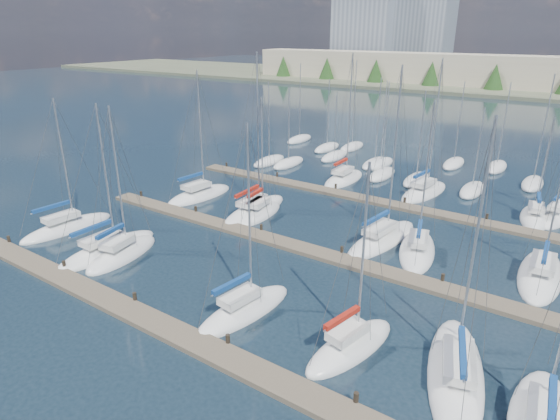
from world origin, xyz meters
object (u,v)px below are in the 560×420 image
Objects in this scene: sailboat_l at (417,250)px; sailboat_h at (200,195)px; sailboat_p at (424,192)px; sailboat_i at (255,210)px; sailboat_r at (557,216)px; sailboat_e at (350,346)px; sailboat_j at (260,213)px; sailboat_f at (456,373)px; sailboat_q at (534,218)px; sailboat_m at (540,275)px; sailboat_b at (108,250)px; sailboat_k at (382,239)px; sailboat_a at (67,227)px; sailboat_c at (122,254)px; sailboat_o at (344,179)px; sailboat_d at (244,310)px.

sailboat_h is at bearing 164.44° from sailboat_l.
sailboat_p is (19.82, 14.83, 0.01)m from sailboat_h.
sailboat_r is (25.06, 15.18, 0.00)m from sailboat_i.
sailboat_h is 28.97m from sailboat_e.
sailboat_j is at bearing 1.09° from sailboat_h.
sailboat_f reaches higher than sailboat_j.
sailboat_m is (2.00, -12.04, -0.00)m from sailboat_q.
sailboat_p is at bearing 46.25° from sailboat_j.
sailboat_j is at bearing 68.57° from sailboat_b.
sailboat_k reaches higher than sailboat_p.
sailboat_l is 1.07× the size of sailboat_j.
sailboat_e is at bearing 1.64° from sailboat_a.
sailboat_i reaches higher than sailboat_q.
sailboat_c is at bearing -113.70° from sailboat_j.
sailboat_b is (-6.99, -28.30, -0.02)m from sailboat_o.
sailboat_p is 1.29× the size of sailboat_e.
sailboat_b is at bearing -111.38° from sailboat_i.
sailboat_k is 0.99× the size of sailboat_o.
sailboat_a is at bearing -160.96° from sailboat_m.
sailboat_m is 26.16m from sailboat_o.
sailboat_r is (2.04, 28.08, 0.01)m from sailboat_f.
sailboat_k is 14.42m from sailboat_p.
sailboat_f is 1.06× the size of sailboat_r.
sailboat_m is 0.98× the size of sailboat_r.
sailboat_o is 1.32× the size of sailboat_e.
sailboat_h is 14.56m from sailboat_b.
sailboat_m is at bearing 6.99° from sailboat_h.
sailboat_c is (1.55, 0.21, 0.01)m from sailboat_b.
sailboat_l is at bearing -46.65° from sailboat_o.
sailboat_b is at bearing -112.58° from sailboat_p.
sailboat_o is at bearing 118.94° from sailboat_l.
sailboat_l is (3.21, -0.38, -0.01)m from sailboat_k.
sailboat_c is (4.82, -13.98, 0.01)m from sailboat_h.
sailboat_q is 33.69m from sailboat_h.
sailboat_k is 20.93m from sailboat_h.
sailboat_c reaches higher than sailboat_j.
sailboat_f is at bearing -98.57° from sailboat_q.
sailboat_b is at bearing -119.32° from sailboat_j.
sailboat_a is at bearing -141.71° from sailboat_j.
sailboat_j is (-24.15, -15.54, -0.01)m from sailboat_r.
sailboat_i reaches higher than sailboat_l.
sailboat_a is at bearing -134.63° from sailboat_i.
sailboat_l is at bearing -125.62° from sailboat_q.
sailboat_j is 0.95× the size of sailboat_c.
sailboat_d is (9.31, -14.17, 0.00)m from sailboat_j.
sailboat_i is (-25.27, -1.39, 0.02)m from sailboat_m.
sailboat_b is 6.99m from sailboat_a.
sailboat_b is at bearing -72.04° from sailboat_h.
sailboat_l is at bearing -111.02° from sailboat_r.
sailboat_r is 1.06× the size of sailboat_c.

